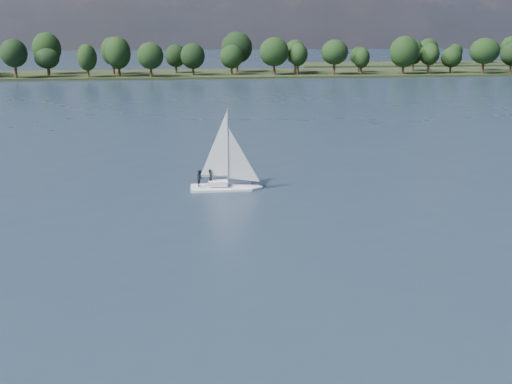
% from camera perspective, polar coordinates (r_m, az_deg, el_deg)
% --- Properties ---
extents(ground, '(700.00, 700.00, 0.00)m').
position_cam_1_polar(ground, '(115.17, -6.05, 7.09)').
color(ground, '#233342').
rests_on(ground, ground).
extents(far_shore, '(660.00, 40.00, 1.50)m').
position_cam_1_polar(far_shore, '(226.45, -6.27, 11.58)').
color(far_shore, black).
rests_on(far_shore, ground).
extents(sailboat, '(7.53, 2.28, 9.85)m').
position_cam_1_polar(sailboat, '(65.33, -3.47, 2.54)').
color(sailboat, white).
rests_on(sailboat, ground).
extents(treeline, '(563.02, 73.69, 17.77)m').
position_cam_1_polar(treeline, '(222.16, -7.45, 13.54)').
color(treeline, black).
rests_on(treeline, ground).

